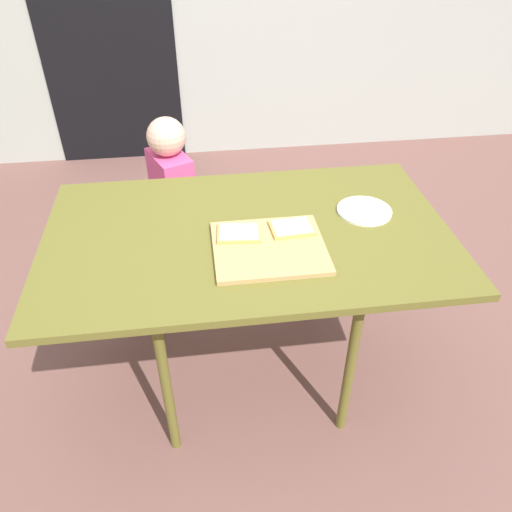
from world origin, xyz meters
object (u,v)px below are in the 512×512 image
(cutting_board, at_px, (269,248))
(pizza_slice_far_right, at_px, (292,228))
(child_left, at_px, (173,196))
(pizza_slice_far_left, at_px, (239,233))
(plate_white_right, at_px, (364,211))
(dining_table, at_px, (248,243))

(cutting_board, relative_size, pizza_slice_far_right, 2.41)
(cutting_board, height_order, child_left, child_left)
(pizza_slice_far_left, height_order, plate_white_right, pizza_slice_far_left)
(plate_white_right, xyz_separation_m, child_left, (-0.72, 0.59, -0.22))
(plate_white_right, bearing_deg, dining_table, -171.01)
(dining_table, distance_m, pizza_slice_far_right, 0.17)
(dining_table, relative_size, pizza_slice_far_left, 9.07)
(pizza_slice_far_left, bearing_deg, child_left, 109.38)
(pizza_slice_far_right, relative_size, child_left, 0.17)
(pizza_slice_far_left, relative_size, plate_white_right, 0.77)
(cutting_board, bearing_deg, pizza_slice_far_right, 41.93)
(pizza_slice_far_right, relative_size, plate_white_right, 0.76)
(dining_table, xyz_separation_m, cutting_board, (0.06, -0.11, 0.06))
(dining_table, bearing_deg, cutting_board, -63.31)
(dining_table, xyz_separation_m, child_left, (-0.28, 0.66, -0.17))
(dining_table, height_order, pizza_slice_far_right, pizza_slice_far_right)
(dining_table, distance_m, pizza_slice_far_left, 0.09)
(pizza_slice_far_right, bearing_deg, pizza_slice_far_left, -177.69)
(child_left, bearing_deg, plate_white_right, -39.24)
(cutting_board, distance_m, pizza_slice_far_left, 0.12)
(cutting_board, distance_m, pizza_slice_far_right, 0.12)
(pizza_slice_far_left, relative_size, child_left, 0.17)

